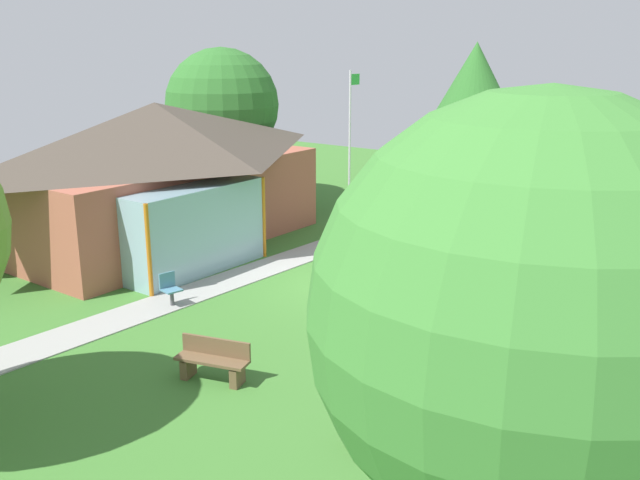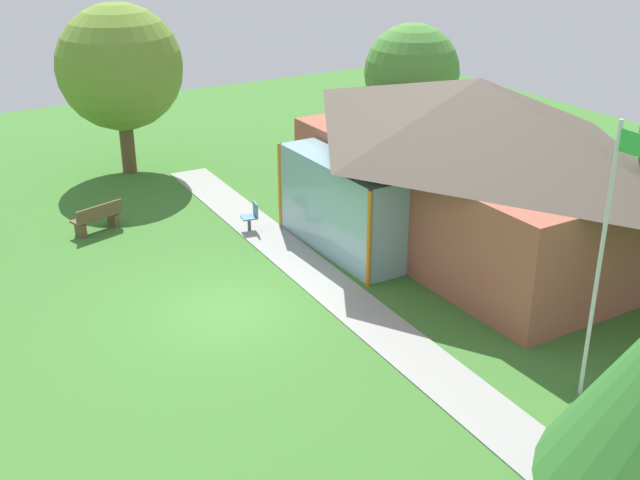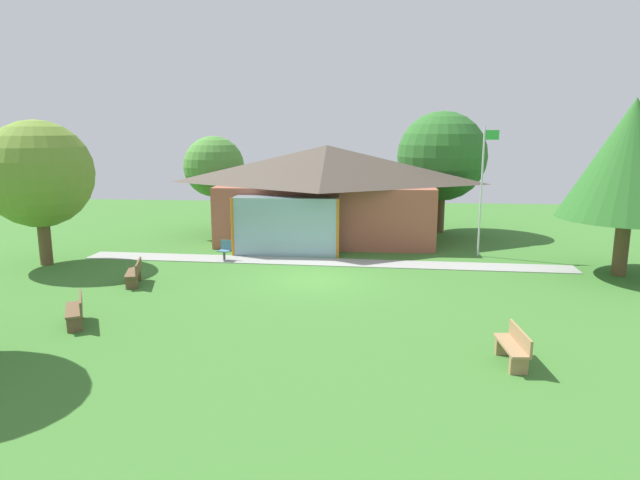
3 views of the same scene
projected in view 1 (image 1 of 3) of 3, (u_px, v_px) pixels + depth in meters
The scene contains 10 objects.
ground_plane at pixel (345, 283), 19.63m from camera, with size 44.00×44.00×0.00m, color #3D752D.
pavilion at pixel (160, 172), 22.96m from camera, with size 11.09×7.18×4.64m.
footpath at pixel (273, 265), 21.15m from camera, with size 20.15×1.30×0.03m, color #999993.
flagpole at pixel (350, 137), 26.49m from camera, with size 0.64×0.08×5.52m.
bench_front_left at pixel (395, 426), 11.58m from camera, with size 1.09×1.53×0.84m.
bench_mid_left at pixel (213, 361), 13.93m from camera, with size 0.85×1.56×0.84m.
patio_chair_west at pixel (170, 290), 17.87m from camera, with size 0.52×0.52×0.86m.
tree_east_hedge at pixel (474, 98), 28.10m from camera, with size 4.86×4.86×6.53m.
tree_lawn_corner at pixel (533, 318), 6.62m from camera, with size 4.32×4.32×6.18m.
tree_behind_pavilion_right at pixel (222, 106), 28.71m from camera, with size 4.64×4.64×6.33m.
Camera 1 is at (-15.29, -10.53, 6.52)m, focal length 39.37 mm.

